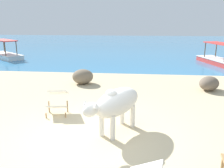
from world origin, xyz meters
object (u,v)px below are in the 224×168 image
object	(u,v)px
cow	(117,103)
deck_chair_far	(58,100)
boat_red	(219,60)
boat_white	(5,54)

from	to	relation	value
cow	deck_chair_far	distance (m)	2.06
deck_chair_far	boat_red	distance (m)	11.43
boat_white	cow	bearing A→B (deg)	-11.93
deck_chair_far	boat_white	bearing A→B (deg)	-153.02
cow	boat_white	bearing A→B (deg)	-110.75
deck_chair_far	boat_white	world-z (taller)	boat_white
cow	deck_chair_far	size ratio (longest dim) A/B	2.21
boat_white	boat_red	bearing A→B (deg)	34.68
boat_white	deck_chair_far	bearing A→B (deg)	-15.28
boat_red	deck_chair_far	bearing A→B (deg)	-53.42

